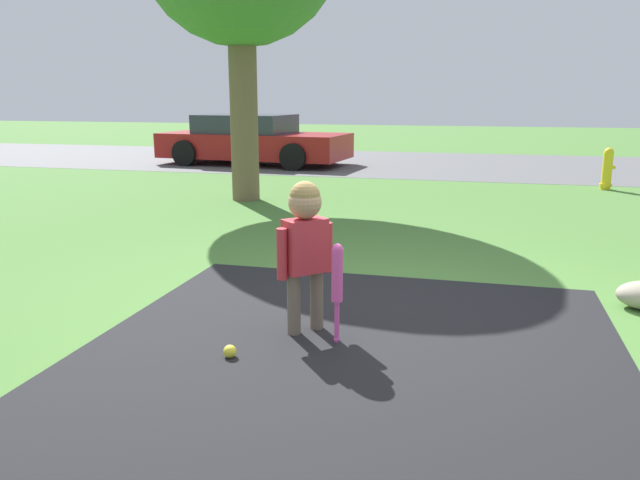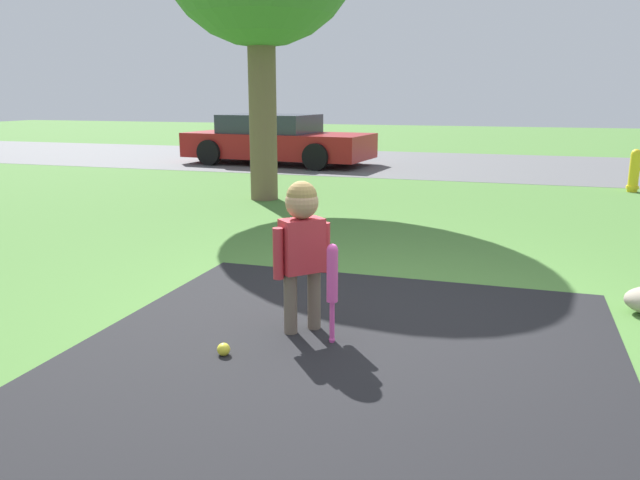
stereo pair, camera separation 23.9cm
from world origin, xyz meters
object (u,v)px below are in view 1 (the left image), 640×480
at_px(baseball_bat, 337,279).
at_px(parked_car, 252,141).
at_px(sports_ball, 230,351).
at_px(fire_hydrant, 607,169).
at_px(child, 305,236).

distance_m(baseball_bat, parked_car, 11.06).
bearing_deg(baseball_bat, sports_ball, -145.32).
xyz_separation_m(sports_ball, parked_car, (-3.78, 10.56, 0.51)).
distance_m(fire_hydrant, parked_car, 7.70).
xyz_separation_m(child, baseball_bat, (0.25, -0.14, -0.24)).
height_order(sports_ball, fire_hydrant, fire_hydrant).
height_order(child, fire_hydrant, child).
bearing_deg(parked_car, fire_hydrant, -12.06).
height_order(child, sports_ball, child).
distance_m(sports_ball, fire_hydrant, 8.99).
height_order(baseball_bat, fire_hydrant, fire_hydrant).
xyz_separation_m(baseball_bat, parked_car, (-4.37, 10.16, 0.12)).
height_order(child, parked_car, parked_car).
relative_size(child, fire_hydrant, 1.45).
relative_size(baseball_bat, parked_car, 0.15).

